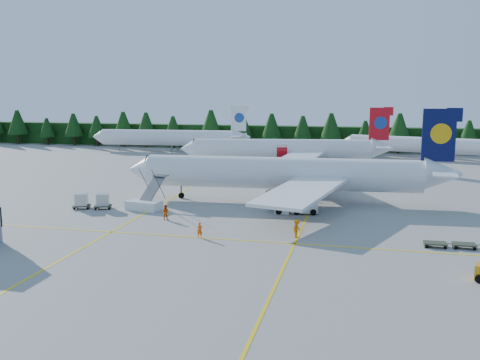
% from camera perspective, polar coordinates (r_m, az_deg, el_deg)
% --- Properties ---
extents(ground, '(320.00, 320.00, 0.00)m').
position_cam_1_polar(ground, '(60.91, 0.94, -4.92)').
color(ground, gray).
rests_on(ground, ground).
extents(taxi_stripe_a, '(0.25, 120.00, 0.01)m').
position_cam_1_polar(taxi_stripe_a, '(83.41, -5.60, -1.01)').
color(taxi_stripe_a, yellow).
rests_on(taxi_stripe_a, ground).
extents(taxi_stripe_b, '(0.25, 120.00, 0.01)m').
position_cam_1_polar(taxi_stripe_b, '(79.40, 8.22, -1.60)').
color(taxi_stripe_b, yellow).
rests_on(taxi_stripe_b, ground).
extents(taxi_stripe_cross, '(80.00, 0.25, 0.01)m').
position_cam_1_polar(taxi_stripe_cross, '(55.26, -0.37, -6.42)').
color(taxi_stripe_cross, yellow).
rests_on(taxi_stripe_cross, ground).
extents(treeline_hedge, '(220.00, 4.00, 6.00)m').
position_cam_1_polar(treeline_hedge, '(140.75, 7.97, 4.47)').
color(treeline_hedge, black).
rests_on(treeline_hedge, ground).
extents(airliner_navy, '(44.37, 36.44, 12.90)m').
position_cam_1_polar(airliner_navy, '(73.66, 3.84, 0.67)').
color(airliner_navy, white).
rests_on(airliner_navy, ground).
extents(airliner_red, '(40.82, 33.33, 11.93)m').
position_cam_1_polar(airliner_red, '(106.53, 4.13, 3.25)').
color(airliner_red, white).
rests_on(airliner_red, ground).
extents(airliner_far_left, '(39.61, 6.48, 11.51)m').
position_cam_1_polar(airliner_far_left, '(135.54, -8.26, 4.53)').
color(airliner_far_left, white).
rests_on(airliner_far_left, ground).
extents(airliner_far_right, '(34.93, 11.50, 10.35)m').
position_cam_1_polar(airliner_far_right, '(126.72, 17.97, 3.65)').
color(airliner_far_right, white).
rests_on(airliner_far_right, ground).
extents(airstairs, '(4.77, 6.48, 3.99)m').
position_cam_1_polar(airstairs, '(70.19, -10.06, -2.40)').
color(airstairs, white).
rests_on(airstairs, ground).
extents(service_truck, '(5.55, 2.56, 2.59)m').
position_cam_1_polar(service_truck, '(67.21, 6.03, -2.47)').
color(service_truck, white).
rests_on(service_truck, ground).
extents(dolly_train, '(7.57, 1.78, 0.13)m').
position_cam_1_polar(dolly_train, '(56.78, 22.81, -6.33)').
color(dolly_train, '#343B2B').
rests_on(dolly_train, ground).
extents(uld_pair, '(5.38, 2.84, 1.67)m').
position_cam_1_polar(uld_pair, '(71.99, -15.50, -2.09)').
color(uld_pair, '#343B2B').
rests_on(uld_pair, ground).
extents(crew_a, '(0.63, 0.44, 1.63)m').
position_cam_1_polar(crew_a, '(56.07, -4.31, -5.35)').
color(crew_a, '#FE5505').
rests_on(crew_a, ground).
extents(crew_b, '(0.92, 0.73, 1.83)m').
position_cam_1_polar(crew_b, '(64.22, -7.96, -3.41)').
color(crew_b, '#DC5504').
rests_on(crew_b, ground).
extents(crew_c, '(0.79, 0.95, 1.96)m').
position_cam_1_polar(crew_c, '(56.17, 6.09, -5.18)').
color(crew_c, orange).
rests_on(crew_c, ground).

